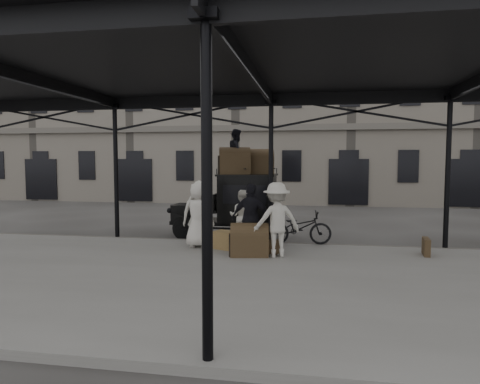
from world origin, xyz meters
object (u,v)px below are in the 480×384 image
object	(u,v)px
bicycle	(299,228)
steamer_trunk_roof_near	(235,163)
taxi	(238,203)
porter_official	(251,218)
steamer_trunk_platform	(249,242)
porter_left	(199,213)

from	to	relation	value
bicycle	steamer_trunk_roof_near	bearing A→B (deg)	53.37
taxi	porter_official	xyz separation A→B (m)	(0.86, -2.86, -0.12)
porter_official	steamer_trunk_platform	xyz separation A→B (m)	(-0.00, -0.35, -0.57)
steamer_trunk_roof_near	taxi	bearing A→B (deg)	57.55
taxi	steamer_trunk_roof_near	size ratio (longest dim) A/B	3.64
taxi	porter_official	bearing A→B (deg)	-73.18
porter_left	steamer_trunk_roof_near	world-z (taller)	steamer_trunk_roof_near
bicycle	steamer_trunk_platform	distance (m)	2.14
taxi	bicycle	xyz separation A→B (m)	(2.09, -1.45, -0.55)
steamer_trunk_roof_near	steamer_trunk_platform	bearing A→B (deg)	-86.69
porter_official	steamer_trunk_roof_near	xyz separation A→B (m)	(-0.94, 2.61, 1.46)
taxi	steamer_trunk_platform	world-z (taller)	taxi
taxi	steamer_trunk_roof_near	xyz separation A→B (m)	(-0.08, -0.25, 1.34)
steamer_trunk_roof_near	steamer_trunk_platform	size ratio (longest dim) A/B	1.02
porter_official	bicycle	bearing A→B (deg)	-123.38
porter_official	bicycle	world-z (taller)	porter_official
porter_left	steamer_trunk_roof_near	xyz separation A→B (m)	(0.69, 1.97, 1.44)
porter_left	porter_official	xyz separation A→B (m)	(1.63, -0.64, -0.02)
porter_left	bicycle	world-z (taller)	porter_left
porter_left	steamer_trunk_platform	xyz separation A→B (m)	(1.63, -0.98, -0.60)
porter_official	steamer_trunk_roof_near	world-z (taller)	steamer_trunk_roof_near
porter_left	porter_official	bearing A→B (deg)	144.94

